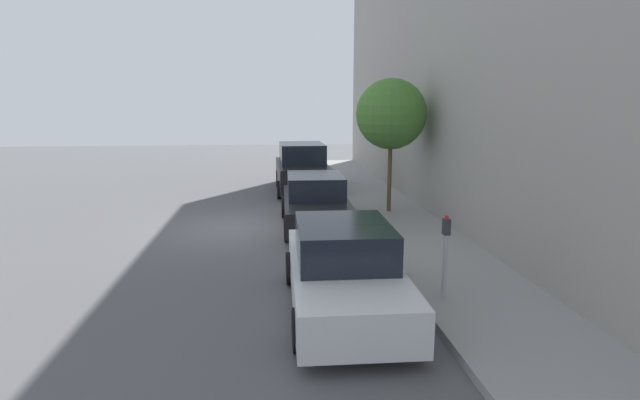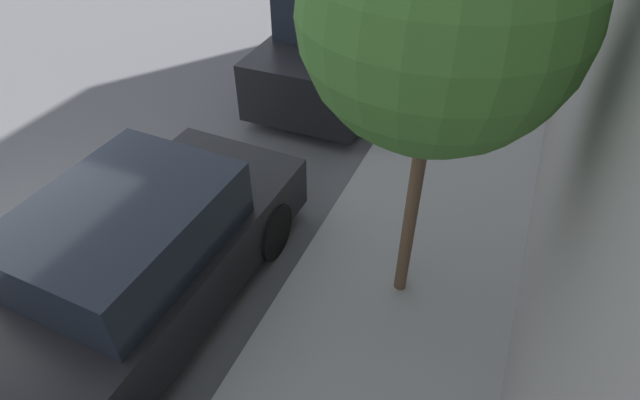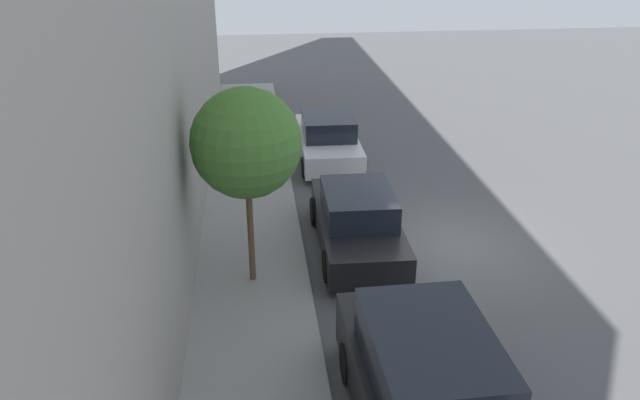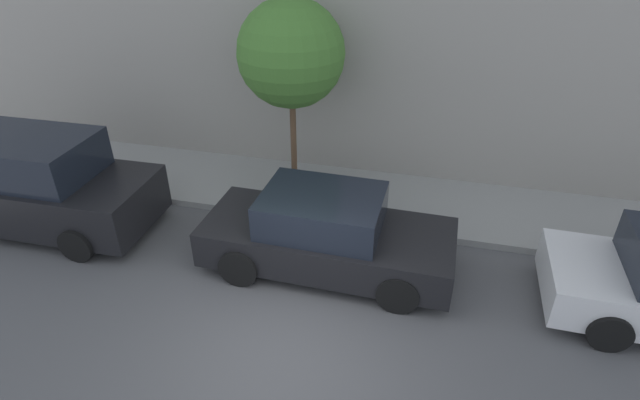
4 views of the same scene
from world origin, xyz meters
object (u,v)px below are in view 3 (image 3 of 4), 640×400
(parked_suv_third, at_px, (428,392))
(street_tree, at_px, (246,143))
(parked_sedan_second, at_px, (357,221))
(parking_meter_near, at_px, (272,130))
(parked_sedan_nearest, at_px, (328,139))

(parked_suv_third, height_order, street_tree, street_tree)
(street_tree, bearing_deg, parked_sedan_second, -151.76)
(parking_meter_near, relative_size, street_tree, 0.36)
(street_tree, bearing_deg, parked_sedan_nearest, -109.20)
(parked_suv_third, relative_size, parking_meter_near, 3.21)
(parked_suv_third, bearing_deg, parked_sedan_second, -89.89)
(parked_sedan_second, distance_m, parking_meter_near, 6.27)
(parked_sedan_second, bearing_deg, parking_meter_near, -73.90)
(parked_suv_third, bearing_deg, parked_sedan_nearest, -90.18)
(parked_sedan_nearest, xyz_separation_m, street_tree, (2.55, 7.31, 2.51))
(parked_suv_third, distance_m, street_tree, 5.83)
(parked_sedan_nearest, relative_size, street_tree, 1.08)
(parked_suv_third, distance_m, parking_meter_near, 12.21)
(parked_sedan_second, distance_m, parked_suv_third, 6.07)
(parked_suv_third, relative_size, street_tree, 1.15)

